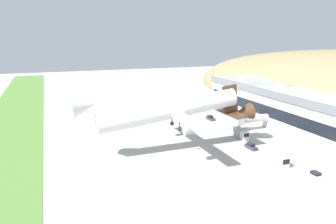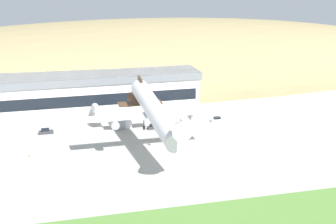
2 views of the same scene
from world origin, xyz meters
The scene contains 12 objects.
ground_plane centered at (0.00, 0.00, 0.00)m, with size 424.89×424.89×0.00m, color #ADAAA3.
grass_strip_foreground centered at (0.00, -44.03, 0.04)m, with size 382.40×21.48×0.08m, color #568438.
terminal_building centered at (-1.39, 51.75, 7.78)m, with size 80.23×22.04×13.77m.
jetway_0 centered at (0.43, 34.01, 3.99)m, with size 3.38×13.04×5.43m.
cargo_airplane centered at (11.36, 1.30, 12.13)m, with size 37.36×52.67×11.91m.
service_car_0 centered at (39.00, 26.24, 0.64)m, with size 3.81×1.87×1.55m.
service_car_1 centered at (-16.93, 28.06, 0.69)m, with size 4.50×1.93×1.67m.
service_car_2 centered at (16.81, 23.78, 0.68)m, with size 4.41×1.66×1.65m.
fuel_truck centered at (29.05, 23.30, 1.41)m, with size 6.93×2.37×2.82m.
box_truck centered at (6.70, 26.78, 1.43)m, with size 6.31×2.28×2.96m.
traffic_cone_0 centered at (-31.49, 12.10, 0.28)m, with size 0.52×0.52×0.58m.
traffic_cone_1 centered at (-22.63, 8.49, 0.28)m, with size 0.52×0.52×0.58m.
Camera 1 is at (93.37, -30.30, 32.60)m, focal length 35.00 mm.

